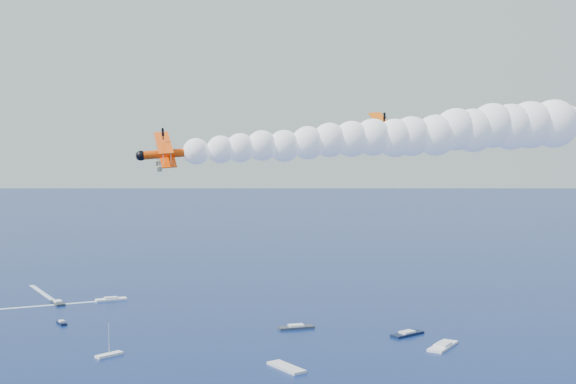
# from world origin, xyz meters

# --- Properties ---
(biplane_lead) EXTENTS (10.61, 12.08, 8.87)m
(biplane_lead) POSITION_xyz_m (14.42, 31.23, 59.70)
(biplane_lead) COLOR #F65A05
(biplane_trail) EXTENTS (9.77, 11.02, 7.40)m
(biplane_trail) POSITION_xyz_m (-8.77, 9.06, 57.44)
(biplane_trail) COLOR #F94905
(smoke_trail_lead) EXTENTS (51.97, 36.58, 9.78)m
(smoke_trail_lead) POSITION_xyz_m (37.95, 39.96, 61.57)
(smoke_trail_lead) COLOR white
(smoke_trail_trail) EXTENTS (52.08, 38.88, 9.78)m
(smoke_trail_trail) POSITION_xyz_m (14.46, 18.57, 59.31)
(smoke_trail_trail) COLOR white
(spectator_boats) EXTENTS (224.61, 186.96, 0.70)m
(spectator_boats) POSITION_xyz_m (-8.10, 108.51, 0.35)
(spectator_boats) COLOR white
(spectator_boats) RESTS_ON ground
(boat_wakes) EXTENTS (41.18, 48.83, 0.04)m
(boat_wakes) POSITION_xyz_m (-121.55, 193.49, 0.03)
(boat_wakes) COLOR white
(boat_wakes) RESTS_ON ground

